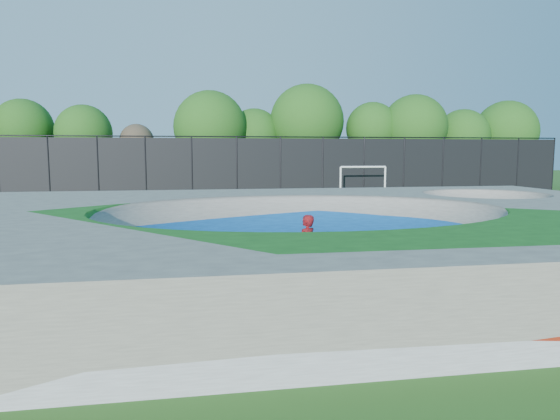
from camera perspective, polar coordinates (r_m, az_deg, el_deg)
The scene contains 7 objects.
ground at distance 13.55m, azimuth 2.52°, elevation -6.08°, with size 120.00×120.00×0.00m, color #265517.
skate_deck at distance 13.40m, azimuth 2.54°, elevation -2.95°, with size 22.00×14.00×1.50m, color gray.
skater at distance 11.53m, azimuth 3.02°, elevation -4.39°, with size 0.57×0.37×1.56m, color red.
skateboard at distance 11.70m, azimuth 3.00°, elevation -8.01°, with size 0.78×0.22×0.05m, color black.
soccer_goal at distance 32.88m, azimuth 9.47°, elevation 3.88°, with size 3.14×0.12×2.07m.
fence at distance 34.04m, azimuth -4.95°, elevation 5.15°, with size 48.09×0.09×4.04m.
treeline at distance 39.06m, azimuth -4.40°, elevation 9.36°, with size 52.09×7.21×8.35m.
Camera 1 is at (-2.80, -12.91, 2.99)m, focal length 32.00 mm.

